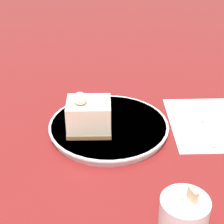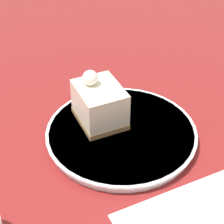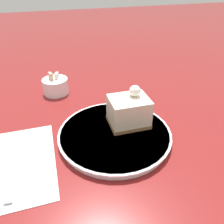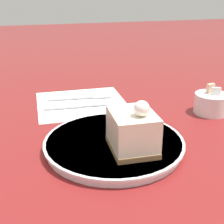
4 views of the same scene
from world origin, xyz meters
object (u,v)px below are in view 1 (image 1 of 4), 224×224
plate (109,127)px  cake_slice (89,116)px  sugar_bowl (184,211)px  knife (203,117)px

plate → cake_slice: size_ratio=2.74×
sugar_bowl → cake_slice: bearing=-59.2°
knife → sugar_bowl: size_ratio=2.43×
cake_slice → knife: size_ratio=0.50×
knife → sugar_bowl: 0.32m
knife → sugar_bowl: bearing=73.6°
plate → knife: 0.22m
knife → plate: bearing=13.3°
knife → sugar_bowl: (0.11, 0.30, 0.02)m
plate → knife: bearing=-171.2°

